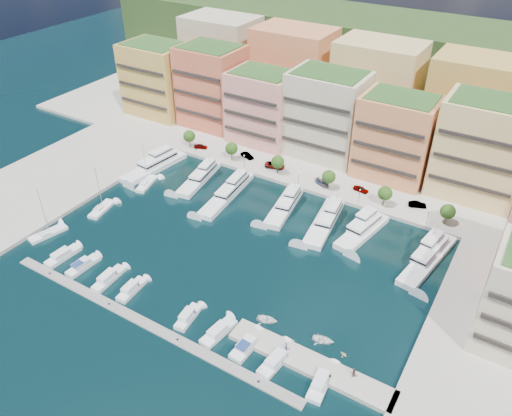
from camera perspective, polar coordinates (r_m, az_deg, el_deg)
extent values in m
plane|color=black|center=(119.20, -2.12, -4.40)|extent=(400.00, 400.00, 0.00)
cube|color=#9E998E|center=(166.13, 9.76, 7.15)|extent=(220.00, 64.00, 2.00)
cube|color=#9E998E|center=(102.02, 27.15, -17.82)|extent=(34.00, 76.00, 2.00)
cube|color=#9E998E|center=(152.85, -23.73, 1.97)|extent=(34.00, 76.00, 2.00)
cube|color=#213415|center=(207.96, 15.11, 12.15)|extent=(240.00, 40.00, 58.00)
cube|color=gray|center=(103.98, -12.87, -12.60)|extent=(72.00, 2.20, 0.35)
cube|color=#9E998E|center=(95.24, 6.14, -17.44)|extent=(32.00, 5.00, 2.00)
cube|color=#BB8C44|center=(184.10, -11.18, 14.17)|extent=(22.00, 16.00, 24.00)
cube|color=black|center=(178.50, -12.95, 13.31)|extent=(20.24, 0.50, 0.90)
cube|color=#2D5220|center=(180.33, -11.63, 17.86)|extent=(19.36, 14.08, 0.80)
cube|color=#C35241|center=(171.94, -5.08, 13.58)|extent=(20.00, 16.00, 26.00)
cube|color=black|center=(165.84, -6.78, 12.68)|extent=(18.40, 0.50, 0.90)
cube|color=#2D5220|center=(167.69, -5.32, 17.87)|extent=(17.60, 14.08, 0.80)
cube|color=tan|center=(160.30, 0.75, 11.37)|extent=(20.00, 15.00, 22.00)
cube|color=black|center=(154.23, -0.75, 10.41)|extent=(18.40, 0.50, 0.90)
cube|color=#2D5220|center=(156.21, 0.79, 15.22)|extent=(17.60, 13.20, 0.80)
cube|color=beige|center=(152.65, 8.05, 10.42)|extent=(22.00, 16.00, 25.00)
cube|color=black|center=(145.75, 6.68, 9.34)|extent=(20.24, 0.50, 0.90)
cube|color=#2D5220|center=(147.97, 8.46, 14.99)|extent=(19.36, 14.08, 0.80)
cube|color=#D97F51|center=(144.95, 15.65, 7.67)|extent=(20.00, 15.00, 23.00)
cube|color=black|center=(138.22, 14.64, 6.49)|extent=(18.40, 0.50, 0.90)
cube|color=#2D5220|center=(140.28, 16.41, 12.01)|extent=(17.60, 13.20, 0.80)
cube|color=#DFBC76|center=(142.85, 24.35, 6.06)|extent=(22.00, 16.00, 26.00)
cube|color=black|center=(135.44, 23.70, 4.71)|extent=(20.24, 0.50, 0.90)
cube|color=#2D5220|center=(137.71, 25.67, 10.95)|extent=(19.36, 14.08, 0.80)
cube|color=beige|center=(194.22, -3.92, 16.71)|extent=(26.00, 18.00, 30.00)
cube|color=#D97F51|center=(179.41, 4.27, 15.20)|extent=(26.00, 18.00, 30.00)
cube|color=#DFBC76|center=(168.68, 13.54, 13.09)|extent=(26.00, 18.00, 30.00)
cube|color=#BB8C44|center=(162.85, 23.58, 10.39)|extent=(26.00, 18.00, 30.00)
cylinder|color=#473323|center=(160.94, -7.58, 7.43)|extent=(0.24, 0.24, 3.00)
sphere|color=#1F4212|center=(159.95, -7.64, 8.15)|extent=(3.80, 3.80, 3.80)
cylinder|color=#473323|center=(152.34, -2.80, 6.07)|extent=(0.24, 0.24, 3.00)
sphere|color=#1F4212|center=(151.29, -2.82, 6.82)|extent=(3.80, 3.80, 3.80)
cylinder|color=#473323|center=(144.99, 2.48, 4.51)|extent=(0.24, 0.24, 3.00)
sphere|color=#1F4212|center=(143.89, 2.50, 5.28)|extent=(3.80, 3.80, 3.80)
cylinder|color=#473323|center=(139.11, 8.24, 2.76)|extent=(0.24, 0.24, 3.00)
sphere|color=#1F4212|center=(137.96, 8.31, 3.55)|extent=(3.80, 3.80, 3.80)
cylinder|color=#473323|center=(134.88, 14.41, 0.84)|extent=(0.24, 0.24, 3.00)
sphere|color=#1F4212|center=(133.69, 14.54, 1.65)|extent=(3.80, 3.80, 3.80)
cylinder|color=#473323|center=(132.45, 20.88, -1.18)|extent=(0.24, 0.24, 3.00)
sphere|color=#1F4212|center=(131.24, 21.08, -0.38)|extent=(3.80, 3.80, 3.80)
cylinder|color=black|center=(156.86, -6.95, 6.93)|extent=(0.10, 0.10, 4.00)
sphere|color=#FFF2CC|center=(155.94, -7.00, 7.60)|extent=(0.30, 0.30, 0.30)
cylinder|color=black|center=(147.49, -1.36, 5.31)|extent=(0.10, 0.10, 4.00)
sphere|color=#FFF2CC|center=(146.51, -1.37, 6.01)|extent=(0.30, 0.30, 0.30)
cylinder|color=black|center=(139.82, 4.88, 3.42)|extent=(0.10, 0.10, 4.00)
sphere|color=#FFF2CC|center=(138.78, 4.92, 4.15)|extent=(0.30, 0.30, 0.30)
cylinder|color=black|center=(134.13, 11.72, 1.30)|extent=(0.10, 0.10, 4.00)
sphere|color=#FFF2CC|center=(133.05, 11.82, 2.04)|extent=(0.30, 0.30, 0.30)
cylinder|color=black|center=(130.70, 19.02, -0.98)|extent=(0.10, 0.10, 4.00)
sphere|color=#FFF2CC|center=(129.59, 19.19, -0.24)|extent=(0.30, 0.30, 0.30)
cube|color=white|center=(152.49, -11.56, 4.47)|extent=(7.75, 22.90, 2.30)
cube|color=white|center=(152.92, -11.10, 5.50)|extent=(5.61, 12.76, 1.80)
cube|color=black|center=(152.92, -11.10, 5.50)|extent=(5.67, 12.83, 0.55)
cube|color=white|center=(153.32, -10.72, 6.31)|extent=(3.82, 7.06, 1.40)
cylinder|color=#B2B2B7|center=(153.47, -10.46, 7.04)|extent=(0.14, 0.14, 1.80)
cube|color=white|center=(144.38, -6.55, 3.17)|extent=(7.44, 20.10, 2.30)
cube|color=white|center=(144.66, -6.14, 4.21)|extent=(5.27, 11.24, 1.80)
cube|color=black|center=(144.66, -6.14, 4.21)|extent=(5.33, 11.31, 0.55)
cube|color=white|center=(144.95, -5.80, 5.02)|extent=(3.54, 6.24, 1.40)
cylinder|color=#B2B2B7|center=(145.00, -5.56, 5.77)|extent=(0.14, 0.14, 1.80)
cube|color=black|center=(144.61, -6.54, 3.01)|extent=(7.50, 20.16, 0.35)
cube|color=white|center=(136.83, -3.34, 1.44)|extent=(6.68, 24.88, 2.30)
cube|color=white|center=(137.44, -2.79, 2.63)|extent=(4.85, 13.80, 1.80)
cube|color=black|center=(137.44, -2.79, 2.63)|extent=(4.91, 13.86, 0.55)
cube|color=white|center=(138.00, -2.36, 3.56)|extent=(3.31, 7.59, 1.40)
cylinder|color=#B2B2B7|center=(138.24, -2.04, 4.40)|extent=(0.14, 0.14, 1.80)
cube|color=white|center=(131.61, 3.20, -0.04)|extent=(7.48, 19.70, 2.30)
cube|color=white|center=(131.89, 3.63, 1.10)|extent=(5.31, 11.03, 1.80)
cube|color=black|center=(131.89, 3.63, 1.10)|extent=(5.38, 11.10, 0.55)
cube|color=white|center=(132.18, 3.97, 1.99)|extent=(3.57, 6.12, 1.40)
cylinder|color=#B2B2B7|center=(132.22, 4.23, 2.80)|extent=(0.14, 0.14, 1.80)
cube|color=white|center=(126.77, 7.76, -1.85)|extent=(7.68, 21.61, 2.30)
cube|color=white|center=(127.20, 8.23, -0.62)|extent=(5.50, 12.07, 1.80)
cube|color=black|center=(127.20, 8.23, -0.62)|extent=(5.56, 12.13, 0.55)
cube|color=white|center=(127.61, 8.61, 0.34)|extent=(3.72, 6.68, 1.40)
cylinder|color=#B2B2B7|center=(127.73, 8.90, 1.21)|extent=(0.14, 0.14, 1.80)
cube|color=black|center=(127.03, 7.75, -2.01)|extent=(7.73, 21.67, 0.35)
cube|color=white|center=(125.30, 11.99, -2.85)|extent=(7.93, 18.89, 2.30)
cube|color=white|center=(125.54, 12.41, -1.67)|extent=(5.62, 10.62, 1.80)
cube|color=black|center=(125.54, 12.41, -1.67)|extent=(5.69, 10.69, 0.55)
cube|color=white|center=(125.79, 12.73, -0.74)|extent=(3.78, 5.92, 1.40)
cylinder|color=#B2B2B7|center=(125.78, 13.00, 0.10)|extent=(0.14, 0.14, 1.80)
cube|color=white|center=(120.79, 18.97, -5.80)|extent=(7.95, 23.23, 2.30)
cube|color=white|center=(121.36, 19.43, -4.45)|extent=(5.56, 12.96, 1.80)
cube|color=black|center=(121.36, 19.43, -4.45)|extent=(5.63, 13.03, 0.55)
cube|color=white|center=(121.89, 19.79, -3.39)|extent=(3.70, 7.18, 1.40)
cylinder|color=#B2B2B7|center=(122.09, 20.10, -2.46)|extent=(0.14, 0.14, 1.80)
cube|color=white|center=(124.04, -21.15, -5.21)|extent=(3.15, 8.75, 1.40)
cube|color=white|center=(123.08, -21.42, -4.85)|extent=(2.33, 4.24, 1.10)
cube|color=black|center=(123.97, -20.81, -4.53)|extent=(1.96, 0.20, 0.55)
cube|color=white|center=(119.62, -19.10, -6.35)|extent=(2.88, 8.32, 1.40)
cube|color=white|center=(118.64, -19.36, -5.97)|extent=(2.14, 4.02, 1.10)
cube|color=black|center=(119.52, -18.77, -5.65)|extent=(1.82, 0.18, 0.55)
cube|color=navy|center=(117.80, -19.80, -6.03)|extent=(1.87, 2.54, 0.12)
cube|color=white|center=(114.59, -16.42, -7.81)|extent=(3.14, 8.86, 1.40)
cube|color=white|center=(113.55, -16.68, -7.44)|extent=(2.26, 4.31, 1.10)
cube|color=black|center=(114.52, -16.04, -7.06)|extent=(1.83, 0.23, 0.55)
cube|color=white|center=(110.65, -13.98, -9.12)|extent=(3.03, 7.89, 1.40)
cube|color=white|center=(109.60, -14.21, -8.74)|extent=(2.19, 3.84, 1.10)
cube|color=black|center=(110.51, -13.64, -8.39)|extent=(1.77, 0.23, 0.55)
cube|color=white|center=(102.81, -7.74, -12.34)|extent=(3.23, 7.42, 1.40)
cube|color=white|center=(101.69, -7.92, -11.96)|extent=(2.26, 3.65, 1.10)
cube|color=black|center=(102.62, -7.41, -11.57)|extent=(1.73, 0.30, 0.55)
cube|color=white|center=(99.57, -4.27, -14.04)|extent=(3.70, 8.57, 1.40)
cube|color=white|center=(98.38, -4.45, -13.69)|extent=(2.58, 4.21, 1.10)
cube|color=black|center=(99.45, -3.88, -13.19)|extent=(1.94, 0.34, 0.55)
cube|color=white|center=(97.12, -1.04, -15.56)|extent=(3.26, 8.12, 1.40)
cube|color=white|center=(95.91, -1.18, -15.22)|extent=(2.42, 3.94, 1.10)
cube|color=black|center=(96.98, -0.65, -14.70)|extent=(2.06, 0.21, 0.55)
cube|color=navy|center=(94.90, -1.53, -15.39)|extent=(2.12, 2.50, 0.12)
cube|color=white|center=(95.07, 2.36, -17.08)|extent=(3.68, 9.00, 1.40)
cube|color=white|center=(93.82, 2.24, -16.77)|extent=(2.58, 4.41, 1.10)
cube|color=black|center=(94.99, 2.78, -16.16)|extent=(1.96, 0.32, 0.55)
cube|color=white|center=(92.86, 7.46, -19.22)|extent=(3.52, 8.91, 1.40)
cube|color=white|center=(91.57, 7.40, -18.93)|extent=(2.50, 4.35, 1.10)
cube|color=black|center=(92.77, 7.87, -18.26)|extent=(1.95, 0.29, 0.55)
cube|color=white|center=(132.77, -22.65, -2.77)|extent=(4.96, 9.65, 1.20)
cube|color=white|center=(131.88, -23.04, -2.66)|extent=(2.19, 2.65, 0.60)
cylinder|color=#B2B2B7|center=(129.39, -23.13, -0.33)|extent=(0.14, 0.14, 12.00)
cylinder|color=#B2B2B7|center=(131.29, -23.26, -2.52)|extent=(1.11, 4.06, 0.10)
cube|color=white|center=(145.15, -12.40, 2.65)|extent=(4.99, 9.46, 1.20)
cube|color=white|center=(144.14, -12.68, 2.79)|extent=(2.16, 2.61, 0.60)
cylinder|color=#B2B2B7|center=(142.16, -12.60, 4.99)|extent=(0.14, 0.14, 12.00)
cylinder|color=#B2B2B7|center=(143.52, -12.83, 2.94)|extent=(1.17, 3.96, 0.10)
cube|color=white|center=(137.28, -17.20, -0.19)|extent=(4.51, 9.09, 1.20)
cube|color=white|center=(136.35, -17.53, -0.05)|extent=(2.09, 2.47, 0.60)
cylinder|color=#B2B2B7|center=(134.06, -17.54, 2.23)|extent=(0.14, 0.14, 12.00)
cylinder|color=#B2B2B7|center=(135.75, -17.71, 0.10)|extent=(0.89, 3.85, 0.10)
imported|color=white|center=(98.71, 7.68, -14.73)|extent=(4.73, 3.84, 0.86)
imported|color=beige|center=(98.04, 4.08, -14.88)|extent=(2.07, 1.96, 0.86)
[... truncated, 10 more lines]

